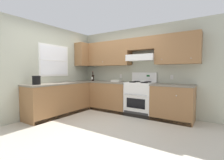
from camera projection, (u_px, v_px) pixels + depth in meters
The scene contains 9 objects.
ground_plane at pixel (93, 123), 3.85m from camera, with size 7.04×7.04×0.00m, color beige.
wall_back at pixel (136, 63), 4.81m from camera, with size 4.68×0.57×2.55m.
wall_left at pixel (58, 68), 4.84m from camera, with size 0.47×4.00×2.55m.
counter_back_run at pixel (124, 97), 4.78m from camera, with size 3.60×0.65×0.91m.
counter_left_run at pixel (59, 99), 4.51m from camera, with size 0.63×1.91×0.91m.
stove at pixel (140, 98), 4.50m from camera, with size 0.76×0.62×1.20m.
wine_bottle at pixel (93, 77), 5.39m from camera, with size 0.08×0.09×0.32m.
bowl at pixel (117, 81), 5.00m from camera, with size 0.30×0.25×0.06m.
bucket at pixel (36, 80), 3.94m from camera, with size 0.21×0.21×0.22m.
Camera 1 is at (2.47, -2.90, 1.25)m, focal length 25.57 mm.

